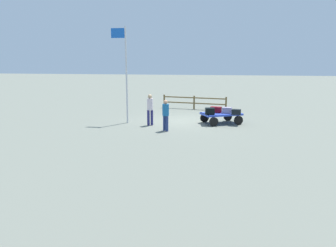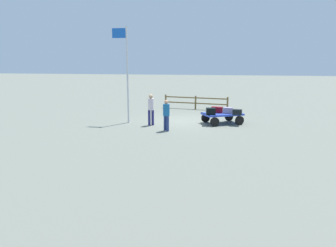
{
  "view_description": "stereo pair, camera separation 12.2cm",
  "coord_description": "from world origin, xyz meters",
  "px_view_note": "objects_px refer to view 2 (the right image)",
  "views": [
    {
      "loc": [
        -2.09,
        18.08,
        3.48
      ],
      "look_at": [
        -0.03,
        6.0,
        1.03
      ],
      "focal_mm": 33.92,
      "sensor_mm": 36.0,
      "label": 1
    },
    {
      "loc": [
        -2.21,
        18.06,
        3.48
      ],
      "look_at": [
        -0.03,
        6.0,
        1.03
      ],
      "focal_mm": 33.92,
      "sensor_mm": 36.0,
      "label": 2
    }
  ],
  "objects_px": {
    "suitcase_maroon": "(228,110)",
    "suitcase_olive": "(237,112)",
    "flagpole": "(126,68)",
    "suitcase_navy": "(211,111)",
    "worker_lead": "(166,113)",
    "suitcase_tan": "(217,110)",
    "worker_trailing": "(151,108)",
    "luggage_cart": "(222,116)"
  },
  "relations": [
    {
      "from": "suitcase_maroon",
      "to": "worker_lead",
      "type": "bearing_deg",
      "value": 38.42
    },
    {
      "from": "suitcase_olive",
      "to": "flagpole",
      "type": "xyz_separation_m",
      "value": [
        6.11,
        0.3,
        2.32
      ]
    },
    {
      "from": "suitcase_olive",
      "to": "suitcase_tan",
      "type": "bearing_deg",
      "value": -22.47
    },
    {
      "from": "luggage_cart",
      "to": "flagpole",
      "type": "relative_size",
      "value": 0.46
    },
    {
      "from": "flagpole",
      "to": "worker_lead",
      "type": "bearing_deg",
      "value": 145.95
    },
    {
      "from": "suitcase_tan",
      "to": "worker_trailing",
      "type": "distance_m",
      "value": 3.73
    },
    {
      "from": "suitcase_navy",
      "to": "worker_lead",
      "type": "xyz_separation_m",
      "value": [
        2.11,
        1.83,
        0.13
      ]
    },
    {
      "from": "suitcase_maroon",
      "to": "suitcase_olive",
      "type": "height_order",
      "value": "suitcase_maroon"
    },
    {
      "from": "suitcase_tan",
      "to": "suitcase_navy",
      "type": "bearing_deg",
      "value": 64.82
    },
    {
      "from": "suitcase_olive",
      "to": "flagpole",
      "type": "height_order",
      "value": "flagpole"
    },
    {
      "from": "suitcase_navy",
      "to": "suitcase_tan",
      "type": "relative_size",
      "value": 0.85
    },
    {
      "from": "flagpole",
      "to": "worker_trailing",
      "type": "bearing_deg",
      "value": 161.61
    },
    {
      "from": "worker_trailing",
      "to": "suitcase_tan",
      "type": "bearing_deg",
      "value": -160.33
    },
    {
      "from": "suitcase_maroon",
      "to": "flagpole",
      "type": "height_order",
      "value": "flagpole"
    },
    {
      "from": "flagpole",
      "to": "suitcase_olive",
      "type": "bearing_deg",
      "value": -177.21
    },
    {
      "from": "suitcase_navy",
      "to": "flagpole",
      "type": "bearing_deg",
      "value": 0.94
    },
    {
      "from": "suitcase_maroon",
      "to": "worker_trailing",
      "type": "bearing_deg",
      "value": 15.71
    },
    {
      "from": "suitcase_navy",
      "to": "flagpole",
      "type": "height_order",
      "value": "flagpole"
    },
    {
      "from": "worker_trailing",
      "to": "suitcase_olive",
      "type": "bearing_deg",
      "value": -170.15
    },
    {
      "from": "worker_trailing",
      "to": "flagpole",
      "type": "bearing_deg",
      "value": -18.39
    },
    {
      "from": "suitcase_olive",
      "to": "worker_lead",
      "type": "bearing_deg",
      "value": 30.17
    },
    {
      "from": "suitcase_navy",
      "to": "suitcase_olive",
      "type": "distance_m",
      "value": 1.43
    },
    {
      "from": "suitcase_maroon",
      "to": "suitcase_tan",
      "type": "bearing_deg",
      "value": -9.07
    },
    {
      "from": "worker_trailing",
      "to": "suitcase_maroon",
      "type": "bearing_deg",
      "value": -164.29
    },
    {
      "from": "suitcase_tan",
      "to": "worker_lead",
      "type": "distance_m",
      "value": 3.49
    },
    {
      "from": "suitcase_olive",
      "to": "worker_trailing",
      "type": "distance_m",
      "value": 4.68
    },
    {
      "from": "suitcase_navy",
      "to": "flagpole",
      "type": "relative_size",
      "value": 0.1
    },
    {
      "from": "suitcase_navy",
      "to": "suitcase_tan",
      "type": "height_order",
      "value": "suitcase_navy"
    },
    {
      "from": "suitcase_navy",
      "to": "worker_lead",
      "type": "bearing_deg",
      "value": 40.92
    },
    {
      "from": "suitcase_maroon",
      "to": "worker_trailing",
      "type": "distance_m",
      "value": 4.28
    },
    {
      "from": "suitcase_maroon",
      "to": "suitcase_tan",
      "type": "xyz_separation_m",
      "value": [
        0.61,
        -0.1,
        0.0
      ]
    },
    {
      "from": "suitcase_olive",
      "to": "suitcase_tan",
      "type": "distance_m",
      "value": 1.19
    },
    {
      "from": "suitcase_olive",
      "to": "worker_lead",
      "type": "xyz_separation_m",
      "value": [
        3.52,
        2.05,
        0.16
      ]
    },
    {
      "from": "suitcase_olive",
      "to": "suitcase_tan",
      "type": "relative_size",
      "value": 0.81
    },
    {
      "from": "suitcase_olive",
      "to": "worker_lead",
      "type": "distance_m",
      "value": 4.08
    },
    {
      "from": "luggage_cart",
      "to": "flagpole",
      "type": "bearing_deg",
      "value": 7.15
    },
    {
      "from": "luggage_cart",
      "to": "flagpole",
      "type": "height_order",
      "value": "flagpole"
    },
    {
      "from": "worker_lead",
      "to": "suitcase_olive",
      "type": "bearing_deg",
      "value": -149.83
    },
    {
      "from": "luggage_cart",
      "to": "worker_trailing",
      "type": "relative_size",
      "value": 1.43
    },
    {
      "from": "suitcase_navy",
      "to": "suitcase_tan",
      "type": "bearing_deg",
      "value": -115.18
    },
    {
      "from": "worker_lead",
      "to": "flagpole",
      "type": "bearing_deg",
      "value": -34.05
    },
    {
      "from": "suitcase_maroon",
      "to": "suitcase_olive",
      "type": "distance_m",
      "value": 0.61
    }
  ]
}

